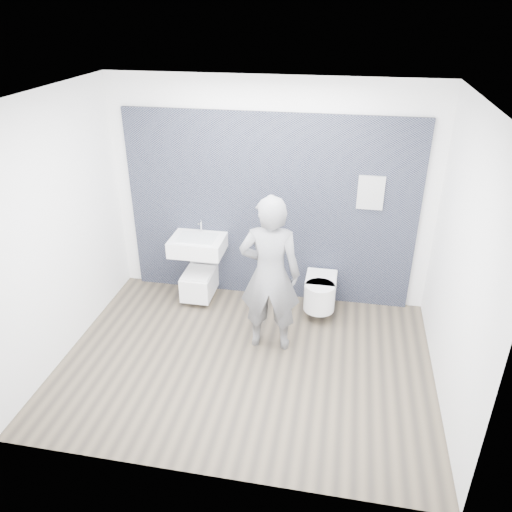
% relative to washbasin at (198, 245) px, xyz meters
% --- Properties ---
extents(ground, '(4.00, 4.00, 0.00)m').
position_rel_washbasin_xyz_m(ground, '(0.86, -1.19, -0.78)').
color(ground, brown).
rests_on(ground, ground).
extents(room_shell, '(4.00, 4.00, 4.00)m').
position_rel_washbasin_xyz_m(room_shell, '(0.86, -1.19, 0.96)').
color(room_shell, white).
rests_on(room_shell, ground).
extents(tile_wall, '(3.60, 0.06, 2.40)m').
position_rel_washbasin_xyz_m(tile_wall, '(0.86, 0.28, -0.78)').
color(tile_wall, black).
rests_on(tile_wall, ground).
extents(washbasin, '(0.67, 0.50, 0.50)m').
position_rel_washbasin_xyz_m(washbasin, '(0.00, 0.00, 0.00)').
color(washbasin, white).
rests_on(washbasin, ground).
extents(toilet_square, '(0.38, 0.54, 0.67)m').
position_rel_washbasin_xyz_m(toilet_square, '(-0.00, -0.02, -0.52)').
color(toilet_square, white).
rests_on(toilet_square, ground).
extents(toilet_rounded, '(0.38, 0.64, 0.35)m').
position_rel_washbasin_xyz_m(toilet_rounded, '(1.58, -0.07, -0.47)').
color(toilet_rounded, white).
rests_on(toilet_rounded, ground).
extents(info_placard, '(0.31, 0.03, 0.41)m').
position_rel_washbasin_xyz_m(info_placard, '(2.07, 0.24, -0.78)').
color(info_placard, white).
rests_on(info_placard, ground).
extents(visitor, '(0.69, 0.47, 1.82)m').
position_rel_washbasin_xyz_m(visitor, '(1.06, -0.82, 0.13)').
color(visitor, slate).
rests_on(visitor, ground).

